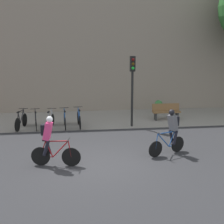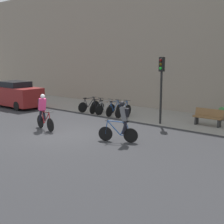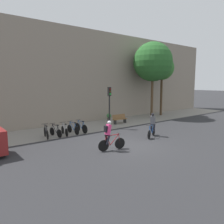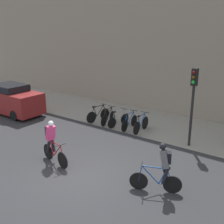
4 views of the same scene
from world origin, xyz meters
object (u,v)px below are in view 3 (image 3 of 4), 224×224
Objects in this scene: parked_bike_1 at (56,131)px; bench at (120,119)px; parked_bike_3 at (73,129)px; parked_bike_0 at (46,133)px; traffic_light_pole at (109,100)px; potted_plant at (109,117)px; cyclist_pink at (109,135)px; cyclist_grey at (152,124)px; parked_bike_4 at (81,127)px; parked_bike_2 at (65,130)px.

bench is at bearing 8.15° from parked_bike_1.
bench is (5.60, 1.01, 0.08)m from parked_bike_3.
parked_bike_0 is 0.46× the size of traffic_light_pole.
potted_plant is (0.07, 1.80, -0.03)m from bench.
traffic_light_pole is at bearing -126.80° from potted_plant.
cyclist_pink reaches higher than cyclist_grey.
parked_bike_4 is at bearing 175.67° from traffic_light_pole.
parked_bike_0 is 2.87m from parked_bike_4.
bench is at bearing 28.98° from traffic_light_pole.
parked_bike_0 is (-1.78, 5.08, -0.55)m from cyclist_pink.
parked_bike_2 is 6.98m from potted_plant.
parked_bike_0 reaches higher than parked_bike_1.
cyclist_pink is at bearing -102.19° from parked_bike_4.
traffic_light_pole reaches higher than cyclist_pink.
parked_bike_1 is at bearing 177.60° from traffic_light_pole.
bench is (2.19, 1.21, -2.01)m from traffic_light_pole.
parked_bike_2 is 6.40m from bench.
parked_bike_1 is 7.11m from bench.
cyclist_grey is 1.05× the size of parked_bike_3.
parked_bike_3 is at bearing -153.64° from potted_plant.
potted_plant is (7.82, 2.81, 0.04)m from parked_bike_0.
parked_bike_1 is 0.99× the size of parked_bike_2.
parked_bike_0 is at bearing 179.95° from parked_bike_2.
cyclist_pink is 1.12× the size of parked_bike_1.
parked_bike_4 reaches higher than potted_plant.
potted_plant is (5.67, 2.81, 0.05)m from parked_bike_3.
parked_bike_2 is at bearing 93.81° from cyclist_pink.
cyclist_grey is 1.06× the size of parked_bike_0.
cyclist_grey is at bearing -46.99° from parked_bike_3.
parked_bike_2 reaches higher than bench.
cyclist_pink is at bearing -78.28° from parked_bike_1.
parked_bike_3 is at bearing 176.60° from traffic_light_pole.
parked_bike_4 is at bearing 77.81° from cyclist_pink.
potted_plant is (4.95, 2.81, 0.03)m from parked_bike_4.
parked_bike_0 is 5.95m from traffic_light_pole.
cyclist_grey is at bearing -52.39° from parked_bike_4.
cyclist_grey is 7.70m from parked_bike_0.
parked_bike_3 is 4.01m from traffic_light_pole.
parked_bike_0 is 8.31m from potted_plant.
parked_bike_2 is at bearing -0.03° from parked_bike_1.
parked_bike_4 is 0.47× the size of traffic_light_pole.
traffic_light_pole reaches higher than cyclist_grey.
traffic_light_pole is (3.41, -0.20, 2.09)m from parked_bike_3.
traffic_light_pole is 2.30× the size of bench.
parked_bike_0 is at bearing 144.84° from cyclist_grey.
bench reaches higher than potted_plant.
cyclist_pink is 1.07× the size of parked_bike_0.
cyclist_grey is 6.07m from parked_bike_3.
cyclist_pink is 1.06× the size of parked_bike_4.
parked_bike_1 is at bearing -0.07° from parked_bike_0.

